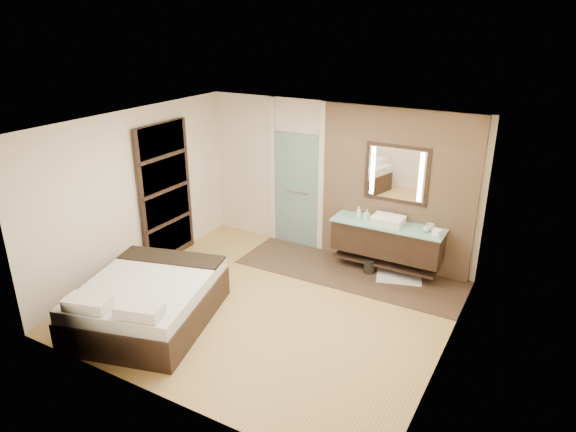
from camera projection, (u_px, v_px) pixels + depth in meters
The scene contains 15 objects.
floor at pixel (270, 307), 7.60m from camera, with size 5.00×5.00×0.00m, color #9E7D42.
tile_strip at pixel (350, 272), 8.62m from camera, with size 3.80×1.30×0.01m, color #39291F.
stone_wall at pixel (396, 191), 8.40m from camera, with size 2.60×0.08×2.70m, color tan.
vanity at pixel (387, 240), 8.44m from camera, with size 1.85×0.55×0.88m.
mirror_unit at pixel (397, 174), 8.25m from camera, with size 1.06×0.04×0.96m.
frosted_door at pixel (297, 186), 9.31m from camera, with size 1.10×0.12×2.70m.
shoji_partition at pixel (166, 192), 8.75m from camera, with size 0.06×1.20×2.40m.
bed at pixel (148, 301), 7.12m from camera, with size 2.10×2.38×0.78m.
bath_mat at pixel (399, 277), 8.42m from camera, with size 0.72×0.50×0.02m, color silver.
waste_bin at pixel (369, 267), 8.56m from camera, with size 0.19×0.19×0.24m, color black.
tissue_box at pixel (437, 233), 7.87m from camera, with size 0.12×0.12×0.10m, color white.
soap_bottle_a at pixel (359, 212), 8.55m from camera, with size 0.08×0.08×0.20m, color white.
soap_bottle_b at pixel (367, 214), 8.49m from camera, with size 0.08×0.08×0.17m, color #B2B2B2.
soap_bottle_c at pixel (426, 228), 8.01m from camera, with size 0.11×0.11×0.14m, color #A6D0D0.
cup at pixel (430, 227), 8.08m from camera, with size 0.13×0.13×0.10m, color silver.
Camera 1 is at (3.46, -5.62, 4.01)m, focal length 32.00 mm.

